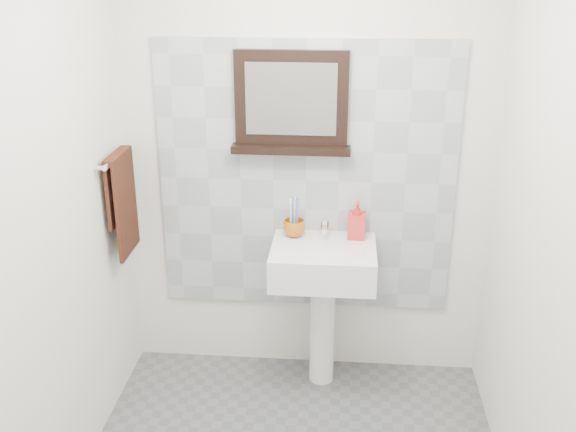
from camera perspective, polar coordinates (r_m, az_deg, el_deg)
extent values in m
cube|color=silver|center=(3.63, 1.55, 4.61)|extent=(2.00, 0.01, 2.50)
cube|color=silver|center=(2.86, -20.34, -1.56)|extent=(0.01, 2.20, 2.50)
cube|color=silver|center=(2.71, 21.65, -2.97)|extent=(0.01, 2.20, 2.50)
cube|color=#A3ACB1|center=(3.65, 1.52, 3.05)|extent=(1.60, 0.02, 1.50)
cylinder|color=white|center=(3.83, 2.91, -9.37)|extent=(0.14, 0.14, 0.68)
cube|color=white|center=(3.58, 3.00, -3.94)|extent=(0.55, 0.44, 0.18)
cylinder|color=silver|center=(3.53, 3.01, -2.98)|extent=(0.32, 0.32, 0.02)
cylinder|color=#4C4C4F|center=(3.52, 3.01, -2.81)|extent=(0.04, 0.04, 0.00)
cylinder|color=silver|center=(3.66, 3.13, -1.02)|extent=(0.04, 0.04, 0.09)
cylinder|color=silver|center=(3.61, 3.11, -1.00)|extent=(0.02, 0.10, 0.02)
cube|color=silver|center=(3.65, 3.15, -0.21)|extent=(0.02, 0.07, 0.01)
imported|color=#B25E14|center=(3.65, 0.52, -1.03)|extent=(0.12, 0.12, 0.09)
cylinder|color=white|center=(3.62, 0.23, -0.23)|extent=(0.01, 0.01, 0.19)
cube|color=white|center=(3.58, 0.23, 1.30)|extent=(0.01, 0.01, 0.03)
cylinder|color=#5066B8|center=(3.62, 0.77, -0.24)|extent=(0.01, 0.01, 0.19)
cube|color=#5066B8|center=(3.58, 0.78, 1.29)|extent=(0.01, 0.01, 0.03)
cylinder|color=white|center=(3.64, 0.55, -0.08)|extent=(0.01, 0.01, 0.19)
cube|color=white|center=(3.61, 0.55, 1.44)|extent=(0.01, 0.01, 0.03)
cylinder|color=#5066B8|center=(3.64, 0.38, -0.11)|extent=(0.01, 0.01, 0.19)
cube|color=#5066B8|center=(3.60, 0.39, 1.41)|extent=(0.01, 0.01, 0.03)
imported|color=red|center=(3.63, 5.86, -0.31)|extent=(0.10, 0.10, 0.21)
cube|color=black|center=(3.52, 0.30, 9.96)|extent=(0.59, 0.06, 0.49)
cube|color=#99999E|center=(3.48, 0.25, 9.85)|extent=(0.47, 0.01, 0.37)
cube|color=black|center=(3.56, 0.25, 5.68)|extent=(0.63, 0.11, 0.04)
cylinder|color=silver|center=(3.54, -14.24, 4.87)|extent=(0.03, 0.40, 0.03)
cylinder|color=silver|center=(3.38, -15.73, 3.94)|extent=(0.05, 0.02, 0.02)
cylinder|color=silver|center=(3.72, -13.76, 5.72)|extent=(0.05, 0.02, 0.02)
cube|color=black|center=(3.61, -13.55, 0.77)|extent=(0.02, 0.30, 0.52)
cube|color=black|center=(3.60, -14.28, 2.13)|extent=(0.02, 0.30, 0.34)
cube|color=black|center=(3.54, -14.25, 4.95)|extent=(0.06, 0.30, 0.03)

